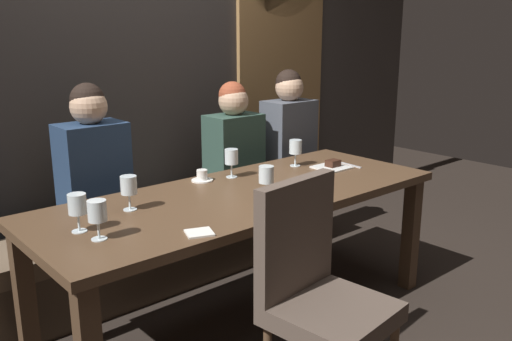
{
  "coord_description": "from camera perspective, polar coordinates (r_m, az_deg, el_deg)",
  "views": [
    {
      "loc": [
        -1.72,
        -2.07,
        1.56
      ],
      "look_at": [
        0.09,
        0.0,
        0.84
      ],
      "focal_mm": 38.08,
      "sensor_mm": 36.0,
      "label": 1
    }
  ],
  "objects": [
    {
      "name": "diner_far_end",
      "position": [
        3.93,
        3.45,
        4.17
      ],
      "size": [
        0.36,
        0.24,
        0.84
      ],
      "color": "#4C515B",
      "rests_on": "banquette_bench"
    },
    {
      "name": "folded_napkin",
      "position": [
        2.27,
        -5.98,
        -6.52
      ],
      "size": [
        0.14,
        0.13,
        0.01
      ],
      "primitive_type": "cube",
      "rotation": [
        0.0,
        0.0,
        -0.37
      ],
      "color": "silver",
      "rests_on": "dining_table"
    },
    {
      "name": "diner_redhead",
      "position": [
        3.13,
        -16.76,
        0.8
      ],
      "size": [
        0.36,
        0.24,
        0.83
      ],
      "color": "navy",
      "rests_on": "banquette_bench"
    },
    {
      "name": "wine_glass_center_front",
      "position": [
        3.33,
        4.17,
        2.43
      ],
      "size": [
        0.08,
        0.08,
        0.16
      ],
      "color": "silver",
      "rests_on": "dining_table"
    },
    {
      "name": "fork_on_table",
      "position": [
        3.41,
        9.91,
        0.57
      ],
      "size": [
        0.03,
        0.17,
        0.01
      ],
      "primitive_type": "cube",
      "rotation": [
        0.0,
        0.0,
        -0.08
      ],
      "color": "silver",
      "rests_on": "dining_table"
    },
    {
      "name": "wine_glass_end_left",
      "position": [
        2.25,
        -16.34,
        -4.19
      ],
      "size": [
        0.08,
        0.08,
        0.16
      ],
      "color": "silver",
      "rests_on": "dining_table"
    },
    {
      "name": "wine_glass_near_left",
      "position": [
        2.36,
        -18.26,
        -3.46
      ],
      "size": [
        0.08,
        0.08,
        0.16
      ],
      "color": "silver",
      "rests_on": "dining_table"
    },
    {
      "name": "banquette_bench",
      "position": [
        3.52,
        -8.61,
        -7.73
      ],
      "size": [
        2.5,
        0.44,
        0.45
      ],
      "color": "#4A3C2E",
      "rests_on": "ground"
    },
    {
      "name": "wine_glass_near_right",
      "position": [
        2.57,
        -13.23,
        -1.59
      ],
      "size": [
        0.08,
        0.08,
        0.16
      ],
      "color": "silver",
      "rests_on": "dining_table"
    },
    {
      "name": "dessert_plate",
      "position": [
        3.32,
        8.0,
        0.49
      ],
      "size": [
        0.19,
        0.19,
        0.05
      ],
      "color": "white",
      "rests_on": "dining_table"
    },
    {
      "name": "chair_near_side",
      "position": [
        2.25,
        6.33,
        -11.83
      ],
      "size": [
        0.49,
        0.49,
        0.98
      ],
      "color": "brown",
      "rests_on": "ground"
    },
    {
      "name": "back_wall_tiled",
      "position": [
        3.71,
        -13.83,
        13.32
      ],
      "size": [
        6.0,
        0.12,
        3.0
      ],
      "primitive_type": "cube",
      "color": "#383330",
      "rests_on": "ground"
    },
    {
      "name": "wine_glass_center_back",
      "position": [
        3.07,
        -2.6,
        1.39
      ],
      "size": [
        0.08,
        0.08,
        0.16
      ],
      "color": "silver",
      "rests_on": "dining_table"
    },
    {
      "name": "espresso_cup",
      "position": [
        3.03,
        -5.69,
        -0.62
      ],
      "size": [
        0.12,
        0.12,
        0.06
      ],
      "color": "white",
      "rests_on": "dining_table"
    },
    {
      "name": "wine_glass_far_left",
      "position": [
        2.69,
        1.09,
        -0.52
      ],
      "size": [
        0.08,
        0.08,
        0.16
      ],
      "color": "silver",
      "rests_on": "dining_table"
    },
    {
      "name": "diner_bearded",
      "position": [
        3.66,
        -2.35,
        2.93
      ],
      "size": [
        0.36,
        0.24,
        0.78
      ],
      "color": "#2D473D",
      "rests_on": "banquette_bench"
    },
    {
      "name": "ground",
      "position": [
        3.11,
        -1.21,
        -15.45
      ],
      "size": [
        9.0,
        9.0,
        0.0
      ],
      "primitive_type": "plane",
      "color": "black"
    },
    {
      "name": "arched_door",
      "position": [
        4.45,
        2.65,
        12.12
      ],
      "size": [
        0.9,
        0.05,
        2.55
      ],
      "color": "olive",
      "rests_on": "ground"
    },
    {
      "name": "dining_table",
      "position": [
        2.84,
        -1.28,
        -3.98
      ],
      "size": [
        2.2,
        0.84,
        0.74
      ],
      "color": "#493422",
      "rests_on": "ground"
    }
  ]
}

